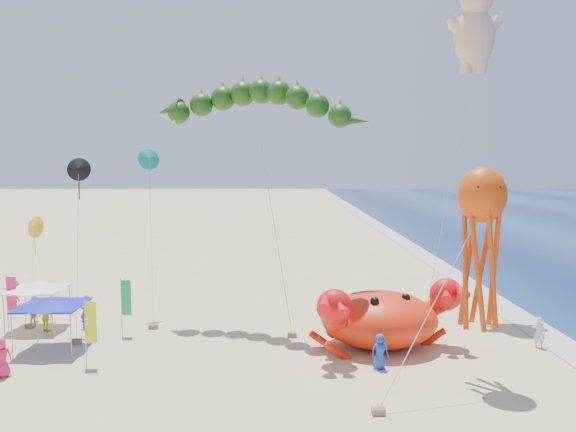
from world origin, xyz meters
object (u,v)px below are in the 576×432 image
object	(u,v)px
octopus_kite	(481,236)
canopy_white	(37,286)
cherub_kite	(475,26)
canopy_blue	(52,301)
crab_inflatable	(380,317)
dragon_kite	(254,110)

from	to	relation	value
octopus_kite	canopy_white	world-z (taller)	octopus_kite
cherub_kite	canopy_blue	size ratio (longest dim) A/B	6.05
octopus_kite	canopy_white	distance (m)	23.74
crab_inflatable	canopy_blue	xyz separation A→B (m)	(-16.41, -0.00, 0.89)
crab_inflatable	cherub_kite	bearing A→B (deg)	46.75
cherub_kite	canopy_white	xyz separation A→B (m)	(-25.54, -3.75, -15.15)
crab_inflatable	dragon_kite	bearing A→B (deg)	148.57
dragon_kite	cherub_kite	bearing A→B (deg)	14.08
cherub_kite	canopy_white	bearing A→B (deg)	-171.65
octopus_kite	canopy_white	size ratio (longest dim) A/B	2.95
dragon_kite	canopy_blue	size ratio (longest dim) A/B	4.07
canopy_blue	canopy_white	xyz separation A→B (m)	(-2.26, 3.57, -0.00)
crab_inflatable	canopy_white	xyz separation A→B (m)	(-18.67, 3.56, 0.89)
crab_inflatable	dragon_kite	world-z (taller)	dragon_kite
dragon_kite	canopy_white	distance (m)	15.63
octopus_kite	canopy_blue	xyz separation A→B (m)	(-19.78, 4.38, -3.85)
octopus_kite	canopy_blue	world-z (taller)	octopus_kite
crab_inflatable	canopy_blue	size ratio (longest dim) A/B	2.41
canopy_blue	canopy_white	size ratio (longest dim) A/B	1.07
octopus_kite	cherub_kite	bearing A→B (deg)	73.32
cherub_kite	canopy_blue	xyz separation A→B (m)	(-23.29, -7.32, -15.14)
crab_inflatable	cherub_kite	size ratio (longest dim) A/B	0.40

